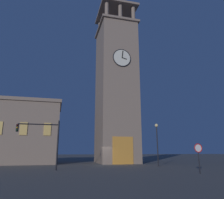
{
  "coord_description": "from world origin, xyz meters",
  "views": [
    {
      "loc": [
        6.53,
        30.25,
        1.88
      ],
      "look_at": [
        -2.28,
        -4.12,
        10.56
      ],
      "focal_mm": 33.94,
      "sensor_mm": 36.0,
      "label": 1
    }
  ],
  "objects_px": {
    "no_horn_sign": "(198,150)",
    "traffic_signal_near": "(43,136)",
    "street_lamp": "(157,136)",
    "clocktower": "(116,88)",
    "adjacent_wing_building": "(5,132)"
  },
  "relations": [
    {
      "from": "clocktower",
      "to": "street_lamp",
      "type": "relative_size",
      "value": 5.69
    },
    {
      "from": "clocktower",
      "to": "street_lamp",
      "type": "xyz_separation_m",
      "value": [
        -3.13,
        8.66,
        -8.85
      ]
    },
    {
      "from": "adjacent_wing_building",
      "to": "street_lamp",
      "type": "distance_m",
      "value": 22.98
    },
    {
      "from": "clocktower",
      "to": "adjacent_wing_building",
      "type": "relative_size",
      "value": 1.87
    },
    {
      "from": "traffic_signal_near",
      "to": "no_horn_sign",
      "type": "distance_m",
      "value": 14.91
    },
    {
      "from": "street_lamp",
      "to": "no_horn_sign",
      "type": "xyz_separation_m",
      "value": [
        0.74,
        9.31,
        -1.79
      ]
    },
    {
      "from": "no_horn_sign",
      "to": "adjacent_wing_building",
      "type": "bearing_deg",
      "value": -44.72
    },
    {
      "from": "adjacent_wing_building",
      "to": "clocktower",
      "type": "bearing_deg",
      "value": 174.66
    },
    {
      "from": "street_lamp",
      "to": "no_horn_sign",
      "type": "height_order",
      "value": "street_lamp"
    },
    {
      "from": "traffic_signal_near",
      "to": "clocktower",
      "type": "bearing_deg",
      "value": -133.81
    },
    {
      "from": "clocktower",
      "to": "no_horn_sign",
      "type": "bearing_deg",
      "value": 97.56
    },
    {
      "from": "traffic_signal_near",
      "to": "street_lamp",
      "type": "xyz_separation_m",
      "value": [
        -14.05,
        -2.73,
        0.35
      ]
    },
    {
      "from": "clocktower",
      "to": "no_horn_sign",
      "type": "xyz_separation_m",
      "value": [
        -2.39,
        17.97,
        -10.64
      ]
    },
    {
      "from": "traffic_signal_near",
      "to": "street_lamp",
      "type": "relative_size",
      "value": 0.93
    },
    {
      "from": "no_horn_sign",
      "to": "traffic_signal_near",
      "type": "bearing_deg",
      "value": -26.31
    }
  ]
}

